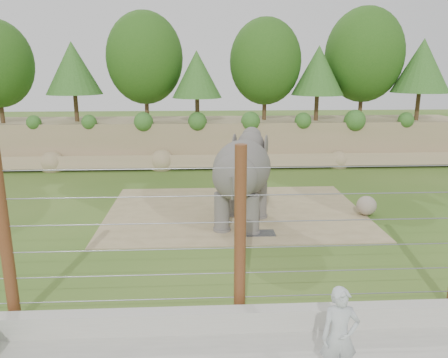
{
  "coord_description": "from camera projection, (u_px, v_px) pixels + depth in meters",
  "views": [
    {
      "loc": [
        -0.83,
        -13.37,
        5.54
      ],
      "look_at": [
        0.0,
        2.0,
        1.6
      ],
      "focal_mm": 35.0,
      "sensor_mm": 36.0,
      "label": 1
    }
  ],
  "objects": [
    {
      "name": "ground",
      "position": [
        227.0,
        241.0,
        14.35
      ],
      "size": [
        90.0,
        90.0,
        0.0
      ],
      "primitive_type": "plane",
      "color": "#325B19",
      "rests_on": "ground"
    },
    {
      "name": "back_embankment",
      "position": [
        224.0,
        95.0,
        25.66
      ],
      "size": [
        30.0,
        5.52,
        8.77
      ],
      "color": "#93865B",
      "rests_on": "ground"
    },
    {
      "name": "dirt_patch",
      "position": [
        235.0,
        211.0,
        17.27
      ],
      "size": [
        10.0,
        7.0,
        0.02
      ],
      "primitive_type": "cube",
      "color": "#8F7E54",
      "rests_on": "ground"
    },
    {
      "name": "drain_grate",
      "position": [
        260.0,
        233.0,
        14.95
      ],
      "size": [
        1.0,
        0.6,
        0.03
      ],
      "primitive_type": "cube",
      "color": "#262628",
      "rests_on": "dirt_patch"
    },
    {
      "name": "elephant",
      "position": [
        242.0,
        181.0,
        15.53
      ],
      "size": [
        2.8,
        4.31,
        3.23
      ],
      "primitive_type": null,
      "rotation": [
        0.0,
        0.0,
        -0.3
      ],
      "color": "#58544E",
      "rests_on": "ground"
    },
    {
      "name": "stone_ball",
      "position": [
        366.0,
        206.0,
        16.74
      ],
      "size": [
        0.75,
        0.75,
        0.75
      ],
      "primitive_type": "sphere",
      "color": "gray",
      "rests_on": "dirt_patch"
    },
    {
      "name": "retaining_wall",
      "position": [
        241.0,
        319.0,
        9.45
      ],
      "size": [
        26.0,
        0.35,
        0.5
      ],
      "primitive_type": "cube",
      "color": "#AFACA2",
      "rests_on": "ground"
    },
    {
      "name": "barrier_fence",
      "position": [
        240.0,
        235.0,
        9.5
      ],
      "size": [
        20.26,
        0.26,
        4.0
      ],
      "color": "#5B2B15",
      "rests_on": "ground"
    },
    {
      "name": "zookeeper",
      "position": [
        339.0,
        337.0,
        7.69
      ],
      "size": [
        0.69,
        0.47,
        1.85
      ],
      "primitive_type": "imported",
      "rotation": [
        0.0,
        0.0,
        -0.05
      ],
      "color": "#B6BCC0",
      "rests_on": "walkway"
    }
  ]
}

